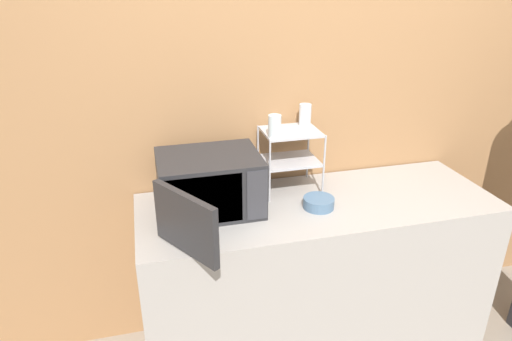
% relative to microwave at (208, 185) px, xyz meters
% --- Properties ---
extents(wall_back, '(8.00, 0.06, 2.60)m').
position_rel_microwave_xyz_m(wall_back, '(0.55, 0.32, 0.23)').
color(wall_back, '#9E7047').
rests_on(wall_back, ground_plane).
extents(counter, '(1.83, 0.65, 0.93)m').
position_rel_microwave_xyz_m(counter, '(0.55, -0.05, -0.61)').
color(counter, '#9E9993').
rests_on(counter, ground_plane).
extents(microwave, '(0.51, 0.71, 0.28)m').
position_rel_microwave_xyz_m(microwave, '(0.00, 0.00, 0.00)').
color(microwave, '#262628').
rests_on(microwave, counter).
extents(dish_rack, '(0.30, 0.24, 0.33)m').
position_rel_microwave_xyz_m(dish_rack, '(0.45, 0.13, 0.10)').
color(dish_rack, '#B2B2B7').
rests_on(dish_rack, counter).
extents(glass_front_left, '(0.06, 0.06, 0.11)m').
position_rel_microwave_xyz_m(glass_front_left, '(0.35, 0.06, 0.25)').
color(glass_front_left, silver).
rests_on(glass_front_left, dish_rack).
extents(glass_back_right, '(0.06, 0.06, 0.11)m').
position_rel_microwave_xyz_m(glass_back_right, '(0.55, 0.21, 0.25)').
color(glass_back_right, silver).
rests_on(glass_back_right, dish_rack).
extents(bowl, '(0.15, 0.15, 0.05)m').
position_rel_microwave_xyz_m(bowl, '(0.53, -0.10, -0.11)').
color(bowl, slate).
rests_on(bowl, counter).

